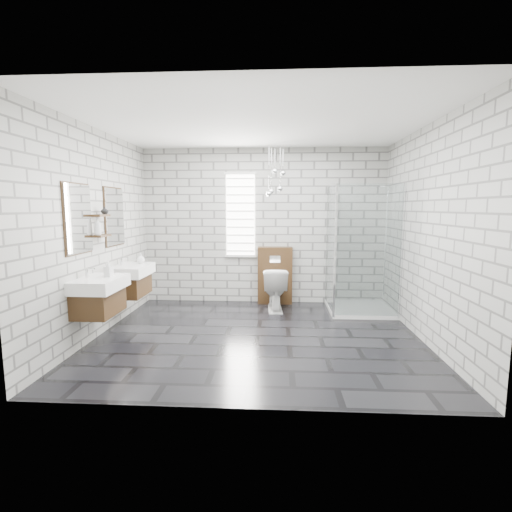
# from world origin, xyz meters

# --- Properties ---
(floor) EXTENTS (4.20, 3.60, 0.02)m
(floor) POSITION_xyz_m (0.00, 0.00, -0.01)
(floor) COLOR black
(floor) RESTS_ON ground
(ceiling) EXTENTS (4.20, 3.60, 0.02)m
(ceiling) POSITION_xyz_m (0.00, 0.00, 2.71)
(ceiling) COLOR white
(ceiling) RESTS_ON wall_back
(wall_back) EXTENTS (4.20, 0.02, 2.70)m
(wall_back) POSITION_xyz_m (0.00, 1.81, 1.35)
(wall_back) COLOR #A7A7A2
(wall_back) RESTS_ON floor
(wall_front) EXTENTS (4.20, 0.02, 2.70)m
(wall_front) POSITION_xyz_m (0.00, -1.81, 1.35)
(wall_front) COLOR #A7A7A2
(wall_front) RESTS_ON floor
(wall_left) EXTENTS (0.02, 3.60, 2.70)m
(wall_left) POSITION_xyz_m (-2.11, 0.00, 1.35)
(wall_left) COLOR #A7A7A2
(wall_left) RESTS_ON floor
(wall_right) EXTENTS (0.02, 3.60, 2.70)m
(wall_right) POSITION_xyz_m (2.11, 0.00, 1.35)
(wall_right) COLOR #A7A7A2
(wall_right) RESTS_ON floor
(vanity_left) EXTENTS (0.47, 0.70, 1.57)m
(vanity_left) POSITION_xyz_m (-1.91, -0.48, 0.76)
(vanity_left) COLOR #3C2612
(vanity_left) RESTS_ON wall_left
(vanity_right) EXTENTS (0.47, 0.70, 1.57)m
(vanity_right) POSITION_xyz_m (-1.91, 0.49, 0.76)
(vanity_right) COLOR #3C2612
(vanity_right) RESTS_ON wall_left
(shelf_lower) EXTENTS (0.14, 0.30, 0.03)m
(shelf_lower) POSITION_xyz_m (-2.03, -0.05, 1.32)
(shelf_lower) COLOR #3C2612
(shelf_lower) RESTS_ON wall_left
(shelf_upper) EXTENTS (0.14, 0.30, 0.03)m
(shelf_upper) POSITION_xyz_m (-2.03, -0.05, 1.58)
(shelf_upper) COLOR #3C2612
(shelf_upper) RESTS_ON wall_left
(window) EXTENTS (0.56, 0.05, 1.48)m
(window) POSITION_xyz_m (-0.40, 1.78, 1.55)
(window) COLOR white
(window) RESTS_ON wall_back
(cistern_panel) EXTENTS (0.60, 0.20, 1.00)m
(cistern_panel) POSITION_xyz_m (0.21, 1.70, 0.50)
(cistern_panel) COLOR #3C2612
(cistern_panel) RESTS_ON floor
(flush_plate) EXTENTS (0.18, 0.01, 0.12)m
(flush_plate) POSITION_xyz_m (0.21, 1.60, 0.80)
(flush_plate) COLOR silver
(flush_plate) RESTS_ON cistern_panel
(shower_enclosure) EXTENTS (1.00, 1.00, 2.03)m
(shower_enclosure) POSITION_xyz_m (1.50, 1.18, 0.50)
(shower_enclosure) COLOR white
(shower_enclosure) RESTS_ON floor
(pendant_cluster) EXTENTS (0.31, 0.22, 0.84)m
(pendant_cluster) POSITION_xyz_m (0.21, 1.38, 2.08)
(pendant_cluster) COLOR silver
(pendant_cluster) RESTS_ON ceiling
(toilet) EXTENTS (0.43, 0.71, 0.71)m
(toilet) POSITION_xyz_m (0.21, 1.28, 0.35)
(toilet) COLOR white
(toilet) RESTS_ON floor
(soap_bottle_a) EXTENTS (0.10, 0.10, 0.19)m
(soap_bottle_a) POSITION_xyz_m (-1.79, -0.39, 0.94)
(soap_bottle_a) COLOR #B2B2B2
(soap_bottle_a) RESTS_ON vanity_left
(soap_bottle_b) EXTENTS (0.13, 0.13, 0.15)m
(soap_bottle_b) POSITION_xyz_m (-1.81, 0.70, 0.92)
(soap_bottle_b) COLOR #B2B2B2
(soap_bottle_b) RESTS_ON vanity_right
(soap_bottle_c) EXTENTS (0.11, 0.11, 0.22)m
(soap_bottle_c) POSITION_xyz_m (-2.02, -0.15, 1.45)
(soap_bottle_c) COLOR #B2B2B2
(soap_bottle_c) RESTS_ON shelf_lower
(vase) EXTENTS (0.10, 0.10, 0.10)m
(vase) POSITION_xyz_m (-2.02, 0.06, 1.64)
(vase) COLOR #B2B2B2
(vase) RESTS_ON shelf_upper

